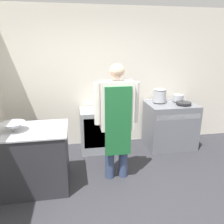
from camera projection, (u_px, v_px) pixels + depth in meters
The scene contains 10 objects.
ground_plane at pixel (124, 217), 2.65m from camera, with size 14.00×14.00×0.00m, color #2D2D33.
wall_back at pixel (100, 79), 4.32m from camera, with size 8.00×0.05×2.70m.
prep_counter at pixel (27, 159), 3.10m from camera, with size 1.18×0.75×0.89m.
stove at pixel (170, 125), 4.41m from camera, with size 0.94×0.69×0.91m.
fridge_unit at pixel (98, 130), 4.27m from camera, with size 0.69×0.57×0.82m.
person_cook at pixel (117, 116), 3.17m from camera, with size 0.65×0.24×1.76m.
mixing_bowl at pixel (13, 127), 2.91m from camera, with size 0.32×0.32×0.12m.
stock_pot at pixel (160, 95), 4.32m from camera, with size 0.26×0.26×0.27m.
saute_pan at pixel (184, 103), 4.19m from camera, with size 0.28×0.28×0.04m.
sauce_pot at pixel (178, 98), 4.40m from camera, with size 0.21×0.21×0.13m.
Camera 1 is at (-0.51, -2.10, 2.00)m, focal length 35.00 mm.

